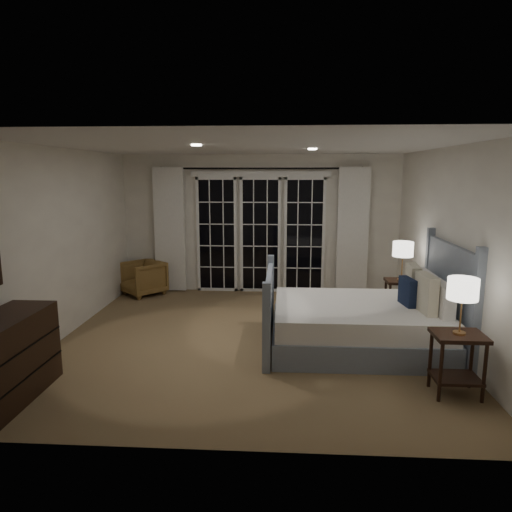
# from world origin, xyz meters

# --- Properties ---
(floor) EXTENTS (5.00, 5.00, 0.00)m
(floor) POSITION_xyz_m (0.00, 0.00, 0.00)
(floor) COLOR brown
(floor) RESTS_ON ground
(ceiling) EXTENTS (5.00, 5.00, 0.00)m
(ceiling) POSITION_xyz_m (0.00, 0.00, 2.50)
(ceiling) COLOR silver
(ceiling) RESTS_ON wall_back
(wall_left) EXTENTS (0.02, 5.00, 2.50)m
(wall_left) POSITION_xyz_m (-2.50, 0.00, 1.25)
(wall_left) COLOR white
(wall_left) RESTS_ON floor
(wall_right) EXTENTS (0.02, 5.00, 2.50)m
(wall_right) POSITION_xyz_m (2.50, 0.00, 1.25)
(wall_right) COLOR white
(wall_right) RESTS_ON floor
(wall_back) EXTENTS (5.00, 0.02, 2.50)m
(wall_back) POSITION_xyz_m (0.00, 2.50, 1.25)
(wall_back) COLOR white
(wall_back) RESTS_ON floor
(wall_front) EXTENTS (5.00, 0.02, 2.50)m
(wall_front) POSITION_xyz_m (0.00, -2.50, 1.25)
(wall_front) COLOR white
(wall_front) RESTS_ON floor
(french_doors) EXTENTS (2.50, 0.04, 2.20)m
(french_doors) POSITION_xyz_m (0.00, 2.46, 1.09)
(french_doors) COLOR black
(french_doors) RESTS_ON wall_back
(curtain_rod) EXTENTS (3.50, 0.03, 0.03)m
(curtain_rod) POSITION_xyz_m (0.00, 2.40, 2.25)
(curtain_rod) COLOR black
(curtain_rod) RESTS_ON wall_back
(curtain_left) EXTENTS (0.55, 0.10, 2.25)m
(curtain_left) POSITION_xyz_m (-1.65, 2.38, 1.15)
(curtain_left) COLOR silver
(curtain_left) RESTS_ON curtain_rod
(curtain_right) EXTENTS (0.55, 0.10, 2.25)m
(curtain_right) POSITION_xyz_m (1.65, 2.38, 1.15)
(curtain_right) COLOR silver
(curtain_right) RESTS_ON curtain_rod
(downlight_a) EXTENTS (0.12, 0.12, 0.01)m
(downlight_a) POSITION_xyz_m (0.80, 0.60, 2.49)
(downlight_a) COLOR white
(downlight_a) RESTS_ON ceiling
(downlight_b) EXTENTS (0.12, 0.12, 0.01)m
(downlight_b) POSITION_xyz_m (-0.60, -0.40, 2.49)
(downlight_b) COLOR white
(downlight_b) RESTS_ON ceiling
(bed) EXTENTS (2.27, 1.63, 1.33)m
(bed) POSITION_xyz_m (1.41, -0.21, 0.33)
(bed) COLOR slate
(bed) RESTS_ON floor
(nightstand_left) EXTENTS (0.49, 0.39, 0.63)m
(nightstand_left) POSITION_xyz_m (2.14, -1.43, 0.42)
(nightstand_left) COLOR black
(nightstand_left) RESTS_ON floor
(nightstand_right) EXTENTS (0.45, 0.36, 0.59)m
(nightstand_right) POSITION_xyz_m (2.19, 1.01, 0.39)
(nightstand_right) COLOR black
(nightstand_right) RESTS_ON floor
(lamp_left) EXTENTS (0.29, 0.29, 0.56)m
(lamp_left) POSITION_xyz_m (2.14, -1.43, 1.08)
(lamp_left) COLOR tan
(lamp_left) RESTS_ON nightstand_left
(lamp_right) EXTENTS (0.30, 0.30, 0.58)m
(lamp_right) POSITION_xyz_m (2.19, 1.01, 1.05)
(lamp_right) COLOR tan
(lamp_right) RESTS_ON nightstand_right
(armchair) EXTENTS (0.93, 0.93, 0.61)m
(armchair) POSITION_xyz_m (-2.10, 2.10, 0.30)
(armchair) COLOR brown
(armchair) RESTS_ON floor
(dresser) EXTENTS (0.50, 1.18, 0.83)m
(dresser) POSITION_xyz_m (-2.23, -1.80, 0.42)
(dresser) COLOR black
(dresser) RESTS_ON floor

